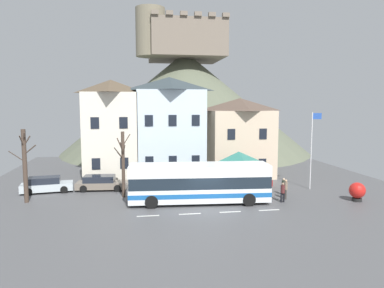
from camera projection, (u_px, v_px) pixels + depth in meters
name	position (u px, v px, depth m)	size (l,w,h in m)	color
ground_plane	(207.00, 208.00, 27.25)	(40.00, 60.00, 0.07)	#515153
townhouse_00	(112.00, 130.00, 37.69)	(5.36, 6.97, 10.43)	silver
townhouse_01	(170.00, 128.00, 38.17)	(6.94, 6.03, 10.74)	silver
townhouse_02	(239.00, 137.00, 39.23)	(6.72, 5.51, 8.55)	beige
hilltop_castle	(185.00, 100.00, 60.24)	(40.83, 40.83, 22.66)	#5C624E
transit_bus	(199.00, 183.00, 28.49)	(11.28, 3.41, 3.14)	white
bus_shelter	(239.00, 158.00, 33.08)	(3.60, 3.60, 3.53)	#473D33
parked_car_00	(248.00, 180.00, 34.17)	(4.08, 2.04, 1.27)	maroon
parked_car_01	(101.00, 183.00, 32.93)	(4.71, 2.14, 1.35)	#766A5D
parked_car_02	(46.00, 185.00, 32.07)	(4.62, 2.32, 1.40)	silver
pedestrian_00	(286.00, 188.00, 29.71)	(0.29, 0.31, 1.66)	#38332D
pedestrian_01	(284.00, 186.00, 31.06)	(0.33, 0.35, 1.49)	#2D2D38
pedestrian_02	(283.00, 191.00, 28.73)	(0.35, 0.33, 1.61)	black
public_bench	(221.00, 179.00, 35.55)	(1.46, 0.48, 0.87)	brown
flagpole	(312.00, 145.00, 32.98)	(0.95, 0.10, 7.14)	silver
harbour_buoy	(357.00, 191.00, 29.08)	(1.30, 1.30, 1.55)	black
bare_tree_00	(25.00, 165.00, 28.46)	(2.10, 1.71, 5.91)	#47382D
bare_tree_01	(123.00, 163.00, 30.14)	(1.35, 1.69, 5.59)	#47382D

